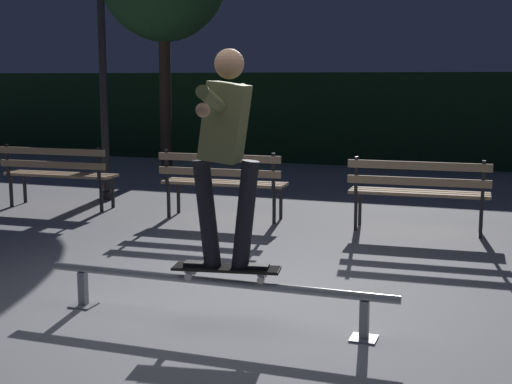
% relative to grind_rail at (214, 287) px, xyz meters
% --- Properties ---
extents(ground_plane, '(90.00, 90.00, 0.00)m').
position_rel_grind_rail_xyz_m(ground_plane, '(-0.00, 0.30, -0.26)').
color(ground_plane, '#99999E').
extents(hedge_backdrop, '(24.00, 1.20, 1.90)m').
position_rel_grind_rail_xyz_m(hedge_backdrop, '(-0.00, 10.31, 0.69)').
color(hedge_backdrop, black).
rests_on(hedge_backdrop, ground).
extents(grind_rail, '(2.71, 0.18, 0.33)m').
position_rel_grind_rail_xyz_m(grind_rail, '(0.00, 0.00, 0.00)').
color(grind_rail, gray).
rests_on(grind_rail, ground).
extents(skateboard, '(0.80, 0.33, 0.09)m').
position_rel_grind_rail_xyz_m(skateboard, '(0.10, -0.00, 0.15)').
color(skateboard, black).
rests_on(skateboard, grind_rail).
extents(skateboarder, '(0.63, 1.39, 1.56)m').
position_rel_grind_rail_xyz_m(skateboarder, '(0.10, 0.00, 1.08)').
color(skateboarder, black).
rests_on(skateboarder, skateboard).
extents(park_bench_leftmost, '(1.61, 0.48, 0.88)m').
position_rel_grind_rail_xyz_m(park_bench_leftmost, '(-3.81, 3.60, 0.28)').
color(park_bench_leftmost, black).
rests_on(park_bench_leftmost, ground).
extents(park_bench_left_center, '(1.61, 0.48, 0.88)m').
position_rel_grind_rail_xyz_m(park_bench_left_center, '(-1.37, 3.60, 0.28)').
color(park_bench_left_center, black).
rests_on(park_bench_left_center, ground).
extents(park_bench_right_center, '(1.61, 0.48, 0.88)m').
position_rel_grind_rail_xyz_m(park_bench_right_center, '(1.06, 3.60, 0.28)').
color(park_bench_right_center, black).
rests_on(park_bench_right_center, ground).
extents(lamp_post_left, '(0.32, 0.32, 3.90)m').
position_rel_grind_rail_xyz_m(lamp_post_left, '(-3.56, 4.46, 2.22)').
color(lamp_post_left, black).
rests_on(lamp_post_left, ground).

